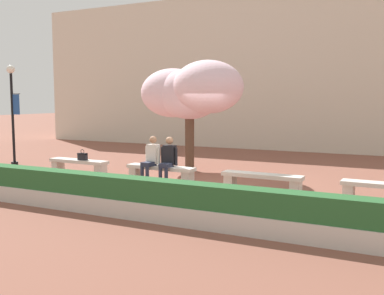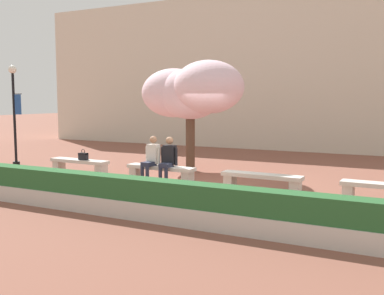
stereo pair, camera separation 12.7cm
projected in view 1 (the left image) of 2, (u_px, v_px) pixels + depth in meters
The scene contains 11 objects.
ground_plane at pixel (208, 186), 12.13m from camera, with size 100.00×100.00×0.00m, color brown.
building_facade at pixel (304, 72), 21.58m from camera, with size 28.00×4.00×7.25m, color beige.
stone_bench_west_end at pixel (79, 164), 14.09m from camera, with size 2.11×0.48×0.45m.
stone_bench_near_west at pixel (161, 171), 12.76m from camera, with size 2.11×0.48×0.45m.
stone_bench_center at pixel (262, 179), 11.43m from camera, with size 2.11×0.48×0.45m.
person_seated_left at pixel (151, 157), 12.80m from camera, with size 0.51×0.71×1.29m.
person_seated_right at pixel (168, 158), 12.55m from camera, with size 0.51×0.70×1.29m.
handbag at pixel (83, 156), 13.95m from camera, with size 0.30×0.15×0.34m.
cherry_tree_main at pixel (191, 91), 14.49m from camera, with size 3.66×2.52×3.55m.
lamp_post_with_banner at pixel (12, 105), 15.75m from camera, with size 0.54×0.28×3.51m.
planter_hedge_foreground at pixel (134, 198), 8.90m from camera, with size 14.63×0.50×0.80m.
Camera 1 is at (4.94, -10.89, 2.34)m, focal length 42.00 mm.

